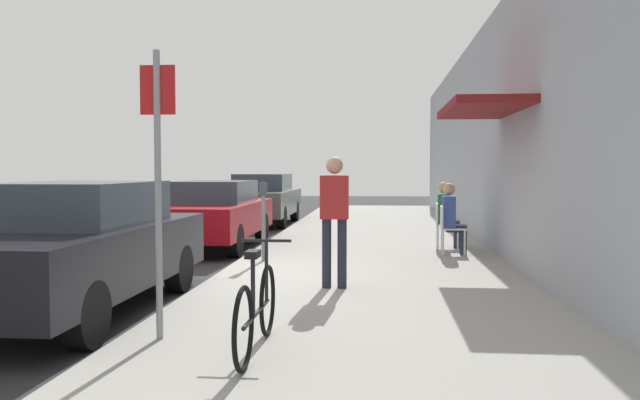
{
  "coord_description": "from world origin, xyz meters",
  "views": [
    {
      "loc": [
        2.38,
        -8.86,
        1.66
      ],
      "look_at": [
        0.85,
        7.55,
        0.86
      ],
      "focal_mm": 35.64,
      "sensor_mm": 36.0,
      "label": 1
    }
  ],
  "objects_px": {
    "cafe_chair_0": "(449,226)",
    "seated_patron_0": "(452,216)",
    "bicycle_0": "(257,310)",
    "cafe_chair_1": "(443,222)",
    "parked_car_1": "(213,213)",
    "parking_meter": "(263,215)",
    "seated_patron_1": "(447,212)",
    "parked_car_0": "(75,246)",
    "parked_car_2": "(263,199)",
    "pedestrian_standing": "(334,211)",
    "street_sign": "(158,172)"
  },
  "relations": [
    {
      "from": "cafe_chair_0",
      "to": "pedestrian_standing",
      "type": "bearing_deg",
      "value": -117.78
    },
    {
      "from": "parked_car_1",
      "to": "cafe_chair_0",
      "type": "height_order",
      "value": "parked_car_1"
    },
    {
      "from": "parked_car_0",
      "to": "parked_car_2",
      "type": "bearing_deg",
      "value": 90.0
    },
    {
      "from": "parked_car_1",
      "to": "cafe_chair_0",
      "type": "xyz_separation_m",
      "value": [
        4.74,
        -1.41,
        -0.11
      ]
    },
    {
      "from": "cafe_chair_0",
      "to": "seated_patron_0",
      "type": "bearing_deg",
      "value": -1.87
    },
    {
      "from": "seated_patron_0",
      "to": "parked_car_1",
      "type": "bearing_deg",
      "value": 163.56
    },
    {
      "from": "parking_meter",
      "to": "seated_patron_1",
      "type": "relative_size",
      "value": 1.02
    },
    {
      "from": "street_sign",
      "to": "bicycle_0",
      "type": "xyz_separation_m",
      "value": [
        0.96,
        -0.33,
        -1.16
      ]
    },
    {
      "from": "seated_patron_1",
      "to": "pedestrian_standing",
      "type": "xyz_separation_m",
      "value": [
        -1.89,
        -4.44,
        0.3
      ]
    },
    {
      "from": "street_sign",
      "to": "seated_patron_1",
      "type": "bearing_deg",
      "value": 64.89
    },
    {
      "from": "bicycle_0",
      "to": "cafe_chair_1",
      "type": "distance_m",
      "value": 7.72
    },
    {
      "from": "cafe_chair_0",
      "to": "seated_patron_0",
      "type": "relative_size",
      "value": 0.67
    },
    {
      "from": "parking_meter",
      "to": "pedestrian_standing",
      "type": "bearing_deg",
      "value": -59.78
    },
    {
      "from": "parked_car_0",
      "to": "pedestrian_standing",
      "type": "height_order",
      "value": "pedestrian_standing"
    },
    {
      "from": "cafe_chair_0",
      "to": "seated_patron_1",
      "type": "xyz_separation_m",
      "value": [
        0.06,
        0.96,
        0.19
      ]
    },
    {
      "from": "cafe_chair_0",
      "to": "street_sign",
      "type": "bearing_deg",
      "value": -118.05
    },
    {
      "from": "bicycle_0",
      "to": "pedestrian_standing",
      "type": "xyz_separation_m",
      "value": [
        0.45,
        2.93,
        0.64
      ]
    },
    {
      "from": "parking_meter",
      "to": "parked_car_1",
      "type": "bearing_deg",
      "value": 121.12
    },
    {
      "from": "parking_meter",
      "to": "seated_patron_0",
      "type": "distance_m",
      "value": 3.45
    },
    {
      "from": "seated_patron_1",
      "to": "cafe_chair_1",
      "type": "bearing_deg",
      "value": 176.87
    },
    {
      "from": "parked_car_2",
      "to": "cafe_chair_0",
      "type": "bearing_deg",
      "value": -56.41
    },
    {
      "from": "parking_meter",
      "to": "cafe_chair_1",
      "type": "relative_size",
      "value": 1.52
    },
    {
      "from": "bicycle_0",
      "to": "cafe_chair_0",
      "type": "distance_m",
      "value": 6.81
    },
    {
      "from": "parked_car_0",
      "to": "bicycle_0",
      "type": "xyz_separation_m",
      "value": [
        2.46,
        -1.74,
        -0.3
      ]
    },
    {
      "from": "parked_car_1",
      "to": "bicycle_0",
      "type": "height_order",
      "value": "parked_car_1"
    },
    {
      "from": "parked_car_1",
      "to": "seated_patron_0",
      "type": "bearing_deg",
      "value": -16.44
    },
    {
      "from": "parking_meter",
      "to": "seated_patron_1",
      "type": "height_order",
      "value": "parking_meter"
    },
    {
      "from": "parked_car_1",
      "to": "parked_car_2",
      "type": "bearing_deg",
      "value": 90.0
    },
    {
      "from": "seated_patron_0",
      "to": "seated_patron_1",
      "type": "relative_size",
      "value": 1.0
    },
    {
      "from": "bicycle_0",
      "to": "pedestrian_standing",
      "type": "bearing_deg",
      "value": 81.27
    },
    {
      "from": "parked_car_1",
      "to": "cafe_chair_0",
      "type": "distance_m",
      "value": 4.95
    },
    {
      "from": "parking_meter",
      "to": "bicycle_0",
      "type": "distance_m",
      "value": 5.35
    },
    {
      "from": "seated_patron_1",
      "to": "parking_meter",
      "type": "bearing_deg",
      "value": -146.98
    },
    {
      "from": "parked_car_0",
      "to": "bicycle_0",
      "type": "relative_size",
      "value": 2.57
    },
    {
      "from": "parked_car_2",
      "to": "parked_car_0",
      "type": "bearing_deg",
      "value": -90.0
    },
    {
      "from": "parked_car_1",
      "to": "bicycle_0",
      "type": "relative_size",
      "value": 2.57
    },
    {
      "from": "bicycle_0",
      "to": "seated_patron_0",
      "type": "relative_size",
      "value": 1.33
    },
    {
      "from": "parked_car_2",
      "to": "street_sign",
      "type": "xyz_separation_m",
      "value": [
        1.5,
        -13.22,
        0.86
      ]
    },
    {
      "from": "parking_meter",
      "to": "seated_patron_0",
      "type": "xyz_separation_m",
      "value": [
        3.25,
        1.15,
        -0.07
      ]
    },
    {
      "from": "parking_meter",
      "to": "cafe_chair_0",
      "type": "relative_size",
      "value": 1.52
    },
    {
      "from": "parked_car_0",
      "to": "pedestrian_standing",
      "type": "bearing_deg",
      "value": 22.19
    },
    {
      "from": "parking_meter",
      "to": "parked_car_2",
      "type": "bearing_deg",
      "value": 100.59
    },
    {
      "from": "bicycle_0",
      "to": "pedestrian_standing",
      "type": "height_order",
      "value": "pedestrian_standing"
    },
    {
      "from": "parked_car_0",
      "to": "parking_meter",
      "type": "xyz_separation_m",
      "value": [
        1.55,
        3.51,
        0.11
      ]
    },
    {
      "from": "bicycle_0",
      "to": "cafe_chair_1",
      "type": "xyz_separation_m",
      "value": [
        2.28,
        7.37,
        0.14
      ]
    },
    {
      "from": "street_sign",
      "to": "seated_patron_1",
      "type": "distance_m",
      "value": 7.82
    },
    {
      "from": "seated_patron_1",
      "to": "parked_car_2",
      "type": "bearing_deg",
      "value": 127.85
    },
    {
      "from": "pedestrian_standing",
      "to": "seated_patron_0",
      "type": "bearing_deg",
      "value": 61.44
    },
    {
      "from": "parked_car_2",
      "to": "seated_patron_0",
      "type": "xyz_separation_m",
      "value": [
        4.8,
        -7.14,
        0.04
      ]
    },
    {
      "from": "cafe_chair_1",
      "to": "cafe_chair_0",
      "type": "bearing_deg",
      "value": -90.0
    }
  ]
}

